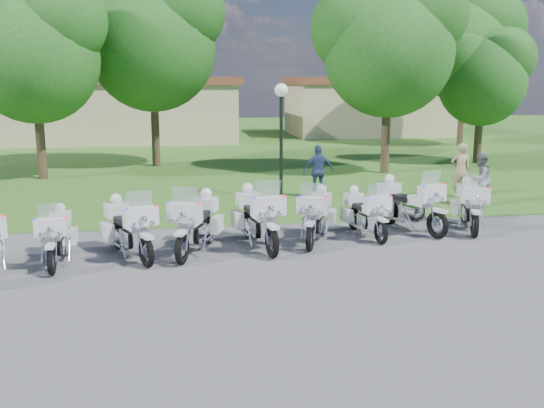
{
  "coord_description": "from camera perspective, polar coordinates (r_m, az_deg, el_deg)",
  "views": [
    {
      "loc": [
        -2.65,
        -13.0,
        3.89
      ],
      "look_at": [
        -0.47,
        1.2,
        0.95
      ],
      "focal_mm": 40.0,
      "sensor_mm": 36.0,
      "label": 1
    }
  ],
  "objects": [
    {
      "name": "building_west",
      "position": [
        41.17,
        -13.57,
        8.72
      ],
      "size": [
        14.56,
        8.32,
        4.1
      ],
      "color": "#C0B18A",
      "rests_on": "ground"
    },
    {
      "name": "motorcycle_4",
      "position": [
        14.36,
        -1.39,
        -1.2
      ],
      "size": [
        1.12,
        2.53,
        1.71
      ],
      "rotation": [
        0.0,
        0.0,
        3.32
      ],
      "color": "black",
      "rests_on": "ground"
    },
    {
      "name": "motorcycle_3",
      "position": [
        14.02,
        -7.11,
        -1.71
      ],
      "size": [
        1.33,
        2.36,
        1.66
      ],
      "rotation": [
        0.0,
        0.0,
        2.8
      ],
      "color": "black",
      "rests_on": "ground"
    },
    {
      "name": "bystander_a",
      "position": [
        21.39,
        17.32,
        3.05
      ],
      "size": [
        0.73,
        0.55,
        1.83
      ],
      "primitive_type": "imported",
      "rotation": [
        0.0,
        0.0,
        2.96
      ],
      "color": "tan",
      "rests_on": "ground"
    },
    {
      "name": "grass_lawn",
      "position": [
        40.27,
        -4.97,
        5.99
      ],
      "size": [
        100.0,
        48.0,
        0.01
      ],
      "primitive_type": "cube",
      "color": "#37601E",
      "rests_on": "ground"
    },
    {
      "name": "motorcycle_6",
      "position": [
        15.54,
        8.74,
        -0.77
      ],
      "size": [
        0.91,
        2.15,
        1.45
      ],
      "rotation": [
        0.0,
        0.0,
        3.29
      ],
      "color": "black",
      "rests_on": "ground"
    },
    {
      "name": "tree_4",
      "position": [
        38.74,
        17.66,
        14.15
      ],
      "size": [
        6.78,
        5.79,
        9.04
      ],
      "color": "#38281C",
      "rests_on": "ground"
    },
    {
      "name": "motorcycle_5",
      "position": [
        14.89,
        4.25,
        -1.01
      ],
      "size": [
        1.31,
        2.21,
        1.57
      ],
      "rotation": [
        0.0,
        0.0,
        2.76
      ],
      "color": "black",
      "rests_on": "ground"
    },
    {
      "name": "building_east",
      "position": [
        45.15,
        8.97,
        9.12
      ],
      "size": [
        11.44,
        7.28,
        4.1
      ],
      "color": "#C0B18A",
      "rests_on": "ground"
    },
    {
      "name": "motorcycle_1",
      "position": [
        13.9,
        -19.58,
        -2.8
      ],
      "size": [
        0.75,
        2.15,
        1.44
      ],
      "rotation": [
        0.0,
        0.0,
        3.19
      ],
      "color": "black",
      "rests_on": "ground"
    },
    {
      "name": "motorcycle_2",
      "position": [
        13.9,
        -13.35,
        -2.13
      ],
      "size": [
        1.41,
        2.23,
        1.61
      ],
      "rotation": [
        0.0,
        0.0,
        3.58
      ],
      "color": "black",
      "rests_on": "ground"
    },
    {
      "name": "tree_3",
      "position": [
        30.45,
        19.11,
        11.47
      ],
      "size": [
        4.73,
        4.03,
        6.3
      ],
      "color": "#38281C",
      "rests_on": "ground"
    },
    {
      "name": "lamp_post",
      "position": [
        20.1,
        0.87,
        8.73
      ],
      "size": [
        0.44,
        0.44,
        3.8
      ],
      "color": "black",
      "rests_on": "ground"
    },
    {
      "name": "tree_2",
      "position": [
        26.18,
        10.84,
        14.96
      ],
      "size": [
        6.27,
        5.35,
        8.36
      ],
      "color": "#38281C",
      "rests_on": "ground"
    },
    {
      "name": "tree_0",
      "position": [
        25.87,
        -21.64,
        13.68
      ],
      "size": [
        5.89,
        5.03,
        7.85
      ],
      "color": "#38281C",
      "rests_on": "ground"
    },
    {
      "name": "bystander_c",
      "position": [
        20.45,
        4.39,
        3.08
      ],
      "size": [
        1.04,
        0.44,
        1.77
      ],
      "primitive_type": "imported",
      "rotation": [
        0.0,
        0.0,
        3.15
      ],
      "color": "navy",
      "rests_on": "ground"
    },
    {
      "name": "tree_1",
      "position": [
        28.42,
        -11.36,
        15.3
      ],
      "size": [
        6.62,
        5.65,
        8.83
      ],
      "color": "#38281C",
      "rests_on": "ground"
    },
    {
      "name": "bystander_b",
      "position": [
        20.09,
        18.97,
        2.2
      ],
      "size": [
        1.03,
        0.97,
        1.68
      ],
      "primitive_type": "imported",
      "rotation": [
        0.0,
        0.0,
        -2.59
      ],
      "color": "slate",
      "rests_on": "ground"
    },
    {
      "name": "ground",
      "position": [
        13.82,
        2.68,
        -4.79
      ],
      "size": [
        100.0,
        100.0,
        0.0
      ],
      "primitive_type": "plane",
      "color": "#5A5A5F",
      "rests_on": "ground"
    },
    {
      "name": "motorcycle_8",
      "position": [
        16.89,
        18.08,
        -0.04
      ],
      "size": [
        1.22,
        2.27,
        1.57
      ],
      "rotation": [
        0.0,
        0.0,
        2.83
      ],
      "color": "black",
      "rests_on": "ground"
    },
    {
      "name": "motorcycle_7",
      "position": [
        16.32,
        12.74,
        0.04
      ],
      "size": [
        1.41,
        2.39,
        1.69
      ],
      "rotation": [
        0.0,
        0.0,
        3.52
      ],
      "color": "black",
      "rests_on": "ground"
    }
  ]
}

